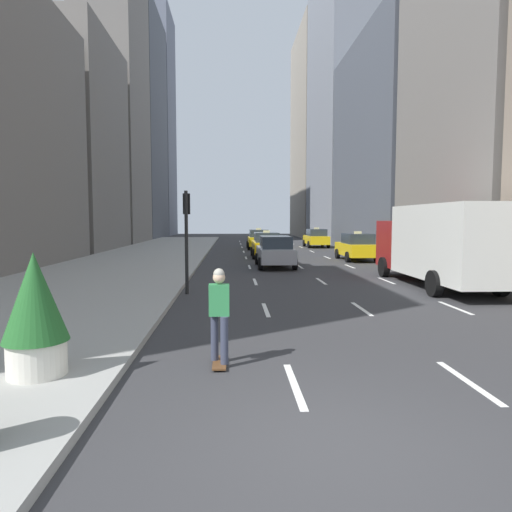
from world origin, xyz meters
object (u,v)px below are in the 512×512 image
at_px(taxi_lead, 316,238).
at_px(taxi_second, 357,247).
at_px(skateboarder, 219,312).
at_px(planter_with_shrub, 35,312).
at_px(taxi_fourth, 258,239).
at_px(traffic_light_pole, 187,225).
at_px(sedan_black_near, 275,251).
at_px(box_truck, 440,243).
at_px(taxi_third, 266,245).

xyz_separation_m(taxi_lead, taxi_second, (0.00, -13.99, 0.00)).
bearing_deg(taxi_second, taxi_lead, 90.00).
xyz_separation_m(taxi_lead, skateboarder, (-8.20, -34.63, 0.08)).
relative_size(skateboarder, planter_with_shrub, 0.89).
xyz_separation_m(taxi_lead, taxi_fourth, (-5.60, -2.40, 0.00)).
bearing_deg(traffic_light_pole, skateboarder, -80.53).
xyz_separation_m(sedan_black_near, traffic_light_pole, (-3.95, -8.68, 1.54)).
bearing_deg(sedan_black_near, box_truck, -53.94).
bearing_deg(box_truck, taxi_fourth, 103.59).
bearing_deg(skateboarder, taxi_second, 68.33).
bearing_deg(planter_with_shrub, taxi_lead, 72.67).
height_order(taxi_third, planter_with_shrub, planter_with_shrub).
xyz_separation_m(taxi_second, traffic_light_pole, (-9.55, -12.57, 1.53)).
height_order(taxi_third, skateboarder, taxi_third).
bearing_deg(taxi_lead, traffic_light_pole, -109.78).
bearing_deg(taxi_fourth, taxi_second, -64.22).
xyz_separation_m(sedan_black_near, box_truck, (5.60, -7.69, 0.84)).
height_order(taxi_second, taxi_fourth, same).
distance_m(taxi_second, taxi_fourth, 12.88).
bearing_deg(box_truck, skateboarder, -132.14).
relative_size(sedan_black_near, traffic_light_pole, 1.29).
distance_m(sedan_black_near, traffic_light_pole, 9.66).
relative_size(planter_with_shrub, traffic_light_pole, 0.54).
height_order(box_truck, skateboarder, box_truck).
bearing_deg(traffic_light_pole, sedan_black_near, 65.54).
bearing_deg(traffic_light_pole, taxi_second, 52.77).
xyz_separation_m(taxi_fourth, skateboarder, (-2.60, -32.23, 0.08)).
bearing_deg(taxi_fourth, sedan_black_near, -90.00).
height_order(taxi_lead, sedan_black_near, taxi_lead).
distance_m(taxi_fourth, sedan_black_near, 15.48).
height_order(box_truck, traffic_light_pole, traffic_light_pole).
xyz_separation_m(taxi_third, box_truck, (5.60, -14.15, 0.83)).
bearing_deg(planter_with_shrub, skateboarder, 15.40).
relative_size(taxi_fourth, skateboarder, 2.52).
xyz_separation_m(taxi_third, skateboarder, (-2.60, -23.21, 0.08)).
bearing_deg(planter_with_shrub, taxi_fourth, 80.63).
bearing_deg(taxi_lead, planter_with_shrub, -107.33).
bearing_deg(taxi_fourth, taxi_third, -90.00).
xyz_separation_m(taxi_lead, sedan_black_near, (-5.60, -17.88, -0.01)).
height_order(sedan_black_near, box_truck, box_truck).
xyz_separation_m(taxi_second, sedan_black_near, (-5.60, -3.88, -0.01)).
height_order(taxi_second, skateboarder, taxi_second).
bearing_deg(taxi_third, planter_with_shrub, -102.80).
relative_size(taxi_fourth, box_truck, 0.52).
distance_m(taxi_lead, skateboarder, 35.59).
height_order(taxi_third, taxi_fourth, same).
bearing_deg(sedan_black_near, taxi_lead, 72.61).
distance_m(taxi_second, traffic_light_pole, 15.86).
bearing_deg(box_truck, taxi_second, 90.00).
relative_size(taxi_lead, planter_with_shrub, 2.26).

